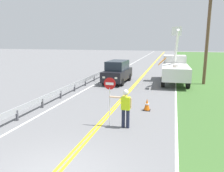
{
  "coord_description": "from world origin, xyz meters",
  "views": [
    {
      "loc": [
        3.32,
        -5.32,
        4.04
      ],
      "look_at": [
        -0.33,
        7.86,
        1.2
      ],
      "focal_mm": 35.83,
      "sensor_mm": 36.0,
      "label": 1
    }
  ],
  "objects_px": {
    "traffic_cone_lead": "(147,105)",
    "flagger_worker": "(125,106)",
    "utility_pole_near": "(208,33)",
    "utility_bucket_truck": "(175,68)",
    "oncoming_suv_nearest": "(117,72)",
    "stop_sign_paddle": "(110,91)"
  },
  "relations": [
    {
      "from": "utility_bucket_truck",
      "to": "traffic_cone_lead",
      "type": "bearing_deg",
      "value": -98.94
    },
    {
      "from": "utility_bucket_truck",
      "to": "traffic_cone_lead",
      "type": "distance_m",
      "value": 9.66
    },
    {
      "from": "flagger_worker",
      "to": "traffic_cone_lead",
      "type": "bearing_deg",
      "value": 77.04
    },
    {
      "from": "stop_sign_paddle",
      "to": "oncoming_suv_nearest",
      "type": "relative_size",
      "value": 0.5
    },
    {
      "from": "flagger_worker",
      "to": "utility_pole_near",
      "type": "height_order",
      "value": "utility_pole_near"
    },
    {
      "from": "utility_bucket_truck",
      "to": "oncoming_suv_nearest",
      "type": "relative_size",
      "value": 1.48
    },
    {
      "from": "stop_sign_paddle",
      "to": "flagger_worker",
      "type": "bearing_deg",
      "value": -3.36
    },
    {
      "from": "flagger_worker",
      "to": "utility_bucket_truck",
      "type": "xyz_separation_m",
      "value": [
        2.16,
        12.38,
        0.36
      ]
    },
    {
      "from": "utility_pole_near",
      "to": "flagger_worker",
      "type": "bearing_deg",
      "value": -111.51
    },
    {
      "from": "stop_sign_paddle",
      "to": "traffic_cone_lead",
      "type": "bearing_deg",
      "value": 63.27
    },
    {
      "from": "traffic_cone_lead",
      "to": "flagger_worker",
      "type": "bearing_deg",
      "value": -102.96
    },
    {
      "from": "flagger_worker",
      "to": "stop_sign_paddle",
      "type": "bearing_deg",
      "value": 176.64
    },
    {
      "from": "stop_sign_paddle",
      "to": "utility_pole_near",
      "type": "relative_size",
      "value": 0.26
    },
    {
      "from": "flagger_worker",
      "to": "utility_pole_near",
      "type": "xyz_separation_m",
      "value": [
        4.81,
        12.2,
        3.55
      ]
    },
    {
      "from": "utility_bucket_truck",
      "to": "oncoming_suv_nearest",
      "type": "distance_m",
      "value": 5.5
    },
    {
      "from": "utility_bucket_truck",
      "to": "traffic_cone_lead",
      "type": "height_order",
      "value": "utility_bucket_truck"
    },
    {
      "from": "stop_sign_paddle",
      "to": "utility_bucket_truck",
      "type": "bearing_deg",
      "value": 76.66
    },
    {
      "from": "stop_sign_paddle",
      "to": "utility_bucket_truck",
      "type": "xyz_separation_m",
      "value": [
        2.92,
        12.33,
        -0.3
      ]
    },
    {
      "from": "utility_pole_near",
      "to": "traffic_cone_lead",
      "type": "xyz_separation_m",
      "value": [
        -4.14,
        -9.31,
        -4.26
      ]
    },
    {
      "from": "flagger_worker",
      "to": "utility_bucket_truck",
      "type": "bearing_deg",
      "value": 80.11
    },
    {
      "from": "flagger_worker",
      "to": "oncoming_suv_nearest",
      "type": "height_order",
      "value": "oncoming_suv_nearest"
    },
    {
      "from": "flagger_worker",
      "to": "traffic_cone_lead",
      "type": "distance_m",
      "value": 3.05
    }
  ]
}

